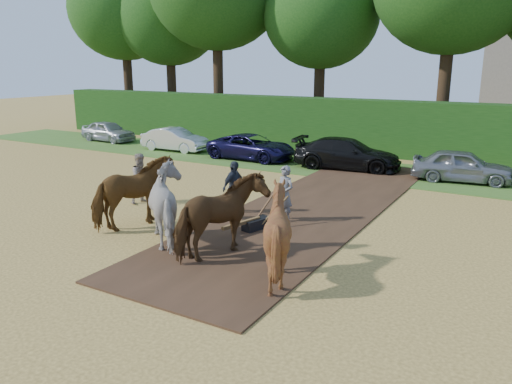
{
  "coord_description": "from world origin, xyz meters",
  "views": [
    {
      "loc": [
        8.18,
        -8.6,
        4.93
      ],
      "look_at": [
        1.34,
        3.22,
        1.4
      ],
      "focal_mm": 35.0,
      "sensor_mm": 36.0,
      "label": 1
    }
  ],
  "objects_px": {
    "spectator_near": "(142,178)",
    "plough_team": "(199,211)",
    "parked_cars": "(380,157)",
    "spectator_far": "(234,188)"
  },
  "relations": [
    {
      "from": "parked_cars",
      "to": "spectator_far",
      "type": "bearing_deg",
      "value": -104.53
    },
    {
      "from": "spectator_far",
      "to": "parked_cars",
      "type": "relative_size",
      "value": 0.05
    },
    {
      "from": "spectator_near",
      "to": "parked_cars",
      "type": "bearing_deg",
      "value": -17.21
    },
    {
      "from": "spectator_near",
      "to": "plough_team",
      "type": "bearing_deg",
      "value": -106.04
    },
    {
      "from": "spectator_near",
      "to": "spectator_far",
      "type": "xyz_separation_m",
      "value": [
        3.6,
        0.54,
        -0.01
      ]
    },
    {
      "from": "plough_team",
      "to": "parked_cars",
      "type": "xyz_separation_m",
      "value": [
        1.37,
        12.24,
        -0.39
      ]
    },
    {
      "from": "spectator_near",
      "to": "plough_team",
      "type": "height_order",
      "value": "plough_team"
    },
    {
      "from": "spectator_near",
      "to": "plough_team",
      "type": "xyz_separation_m",
      "value": [
        4.56,
        -2.71,
        0.17
      ]
    },
    {
      "from": "plough_team",
      "to": "parked_cars",
      "type": "height_order",
      "value": "plough_team"
    },
    {
      "from": "spectator_near",
      "to": "spectator_far",
      "type": "relative_size",
      "value": 1.01
    }
  ]
}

